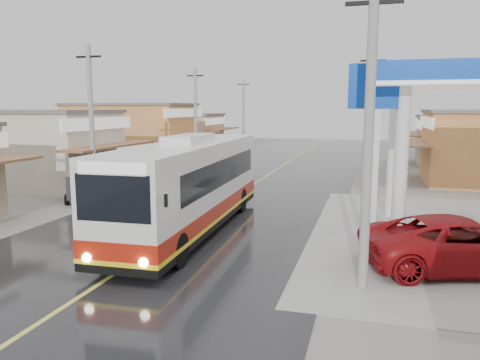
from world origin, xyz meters
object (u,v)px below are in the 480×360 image
(coach_bus, at_px, (191,186))
(tricycle_near, at_px, (82,185))
(jeepney, at_px, (462,244))
(cyclist, at_px, (131,190))
(second_bus, at_px, (176,165))
(tyre_stack, at_px, (87,202))

(coach_bus, bearing_deg, tricycle_near, 151.61)
(coach_bus, relative_size, jeepney, 2.08)
(coach_bus, xyz_separation_m, cyclist, (-4.79, 3.99, -1.08))
(coach_bus, bearing_deg, second_bus, 115.02)
(cyclist, bearing_deg, coach_bus, -40.51)
(coach_bus, xyz_separation_m, tyre_stack, (-6.59, 2.79, -1.57))
(second_bus, relative_size, cyclist, 3.77)
(coach_bus, relative_size, second_bus, 1.43)
(tricycle_near, bearing_deg, second_bus, 33.45)
(cyclist, xyz_separation_m, tyre_stack, (-1.80, -1.20, -0.49))
(second_bus, xyz_separation_m, tyre_stack, (-2.22, -5.86, -1.24))
(tyre_stack, bearing_deg, tricycle_near, 132.90)
(cyclist, height_order, tricycle_near, cyclist)
(jeepney, xyz_separation_m, cyclist, (-14.26, 6.04, -0.07))
(second_bus, height_order, cyclist, second_bus)
(coach_bus, distance_m, tyre_stack, 7.33)
(tricycle_near, relative_size, tyre_stack, 2.34)
(jeepney, height_order, tricycle_near, jeepney)
(coach_bus, height_order, second_bus, coach_bus)
(second_bus, relative_size, tyre_stack, 8.75)
(second_bus, height_order, tyre_stack, second_bus)
(coach_bus, distance_m, cyclist, 6.33)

